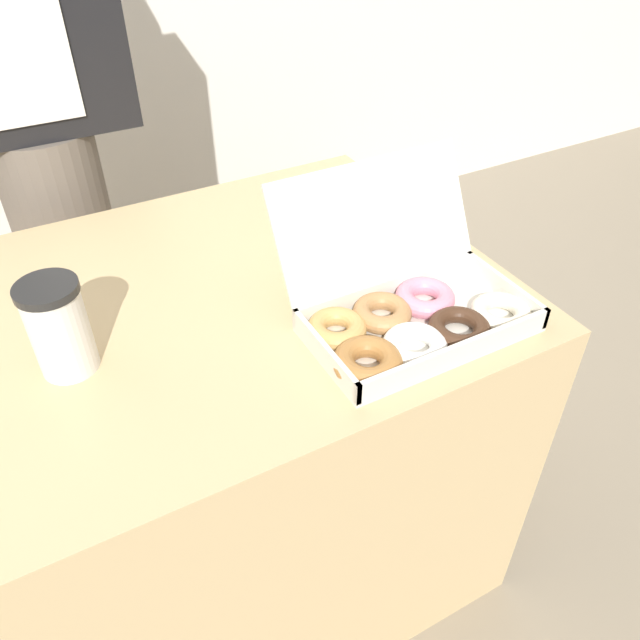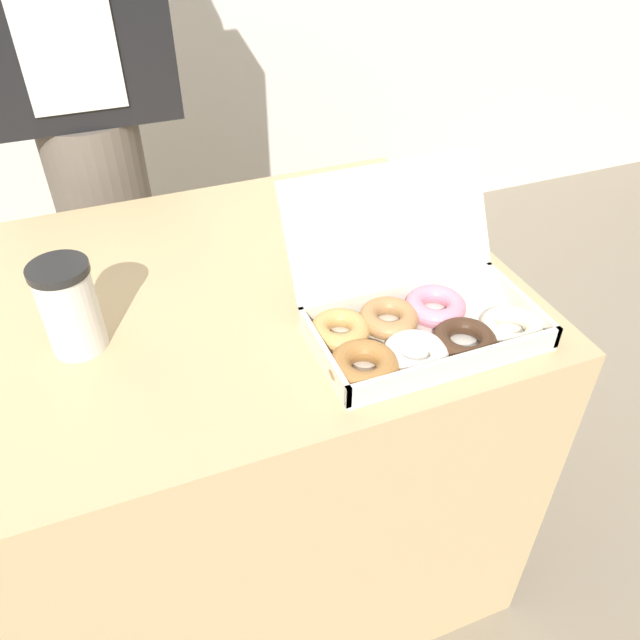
{
  "view_description": "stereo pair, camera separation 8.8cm",
  "coord_description": "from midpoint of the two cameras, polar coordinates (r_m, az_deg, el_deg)",
  "views": [
    {
      "loc": [
        -0.16,
        -0.83,
        1.38
      ],
      "look_at": [
        0.17,
        -0.22,
        0.83
      ],
      "focal_mm": 35.0,
      "sensor_mm": 36.0,
      "label": 1
    },
    {
      "loc": [
        -0.08,
        -0.86,
        1.38
      ],
      "look_at": [
        0.17,
        -0.22,
        0.83
      ],
      "focal_mm": 35.0,
      "sensor_mm": 36.0,
      "label": 2
    }
  ],
  "objects": [
    {
      "name": "donut_box",
      "position": [
        0.96,
        11.18,
        0.0
      ],
      "size": [
        0.36,
        0.3,
        0.21
      ],
      "color": "silver",
      "rests_on": "table"
    },
    {
      "name": "ground_plane",
      "position": [
        1.62,
        -7.39,
        -20.17
      ],
      "size": [
        14.0,
        14.0,
        0.0
      ],
      "primitive_type": "plane",
      "color": "gray"
    },
    {
      "name": "coffee_cup",
      "position": [
        0.95,
        -19.52,
        1.0
      ],
      "size": [
        0.09,
        0.09,
        0.14
      ],
      "color": "silver",
      "rests_on": "table"
    },
    {
      "name": "table",
      "position": [
        1.31,
        -8.75,
        -11.5
      ],
      "size": [
        1.14,
        0.75,
        0.76
      ],
      "color": "tan",
      "rests_on": "ground_plane"
    },
    {
      "name": "person_customer",
      "position": [
        1.5,
        -19.36,
        17.94
      ],
      "size": [
        0.4,
        0.22,
        1.65
      ],
      "color": "#665B51",
      "rests_on": "ground_plane"
    }
  ]
}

